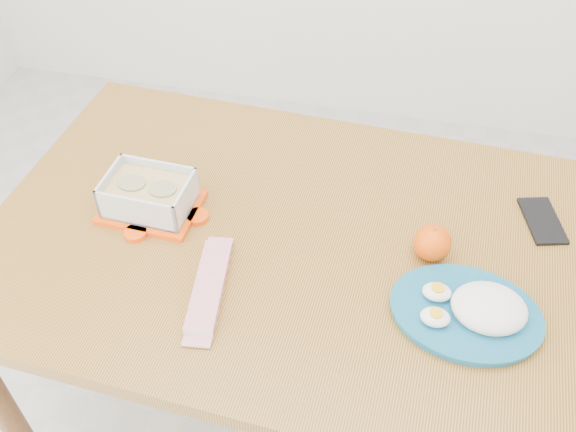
% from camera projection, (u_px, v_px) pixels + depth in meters
% --- Properties ---
extents(dining_table, '(1.37, 0.96, 0.75)m').
position_uv_depth(dining_table, '(288.00, 262.00, 1.47)').
color(dining_table, olive).
rests_on(dining_table, ground).
extents(food_container, '(0.22, 0.17, 0.09)m').
position_uv_depth(food_container, '(149.00, 195.00, 1.43)').
color(food_container, '#FF4907').
rests_on(food_container, dining_table).
extents(orange_fruit, '(0.08, 0.08, 0.08)m').
position_uv_depth(orange_fruit, '(432.00, 243.00, 1.33)').
color(orange_fruit, '#FF4A05').
rests_on(orange_fruit, dining_table).
extents(rice_plate, '(0.31, 0.31, 0.08)m').
position_uv_depth(rice_plate, '(474.00, 309.00, 1.23)').
color(rice_plate, '#175D7F').
rests_on(rice_plate, dining_table).
extents(candy_bar, '(0.08, 0.24, 0.02)m').
position_uv_depth(candy_bar, '(209.00, 287.00, 1.29)').
color(candy_bar, '#B50926').
rests_on(candy_bar, dining_table).
extents(smartphone, '(0.11, 0.16, 0.01)m').
position_uv_depth(smartphone, '(542.00, 221.00, 1.43)').
color(smartphone, black).
rests_on(smartphone, dining_table).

